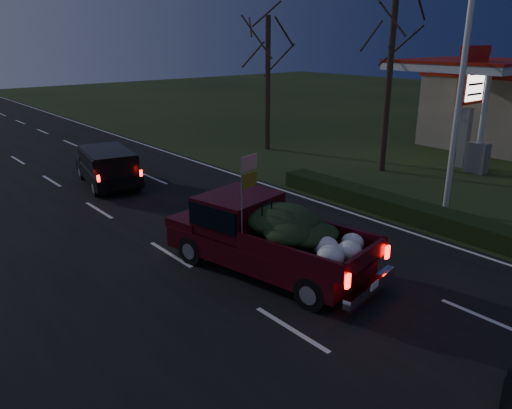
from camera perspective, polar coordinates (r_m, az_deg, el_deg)
ground at (r=10.98m, az=4.03°, el=-14.09°), size 120.00×120.00×0.00m
road_asphalt at (r=10.98m, az=4.03°, el=-14.04°), size 14.00×120.00×0.02m
hedge_row at (r=18.10m, az=15.45°, el=-0.20°), size 1.00×10.00×0.60m
light_pole at (r=18.15m, az=22.81°, el=15.83°), size 0.50×0.90×9.16m
gas_price_pylon at (r=25.38m, az=23.39°, el=12.25°), size 2.00×0.41×5.57m
gas_canopy at (r=27.58m, az=23.65°, el=13.83°), size 7.10×6.10×4.88m
bare_tree_mid at (r=23.35m, az=15.43°, el=19.02°), size 3.60×3.60×8.50m
bare_tree_far at (r=27.35m, az=1.37°, el=17.14°), size 3.60×3.60×7.00m
pickup_truck at (r=13.00m, az=1.25°, el=-3.22°), size 3.14×5.87×2.92m
lead_suv at (r=21.64m, az=-16.61°, el=4.51°), size 2.59×4.60×1.25m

